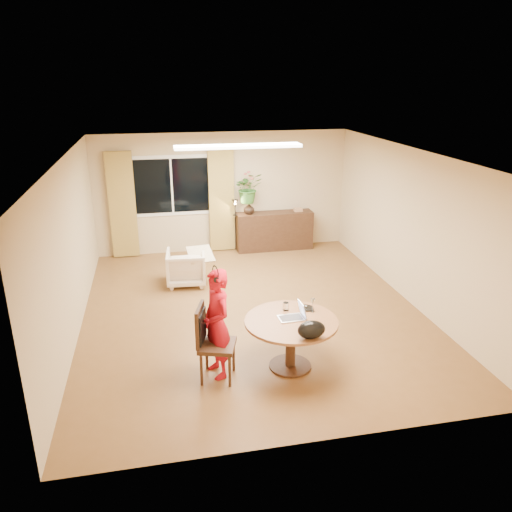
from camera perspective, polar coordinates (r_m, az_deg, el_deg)
The scene contains 24 objects.
floor at distance 8.41m, azimuth -0.43°, elevation -6.27°, with size 6.50×6.50×0.00m, color brown.
ceiling at distance 7.63m, azimuth -0.48°, elevation 11.53°, with size 6.50×6.50×0.00m, color white.
wall_back at distance 11.02m, azimuth -3.79°, elevation 7.25°, with size 5.50×5.50×0.00m, color tan.
wall_left at distance 7.89m, azimuth -20.45°, elevation 0.81°, with size 6.50×6.50×0.00m, color tan.
wall_right at distance 8.85m, azimuth 17.31°, elevation 3.20°, with size 6.50×6.50×0.00m, color tan.
window at distance 10.87m, azimuth -9.61°, elevation 7.91°, with size 1.70×0.03×1.30m.
curtain_left at distance 10.88m, azimuth -15.03°, elevation 5.61°, with size 0.55×0.08×2.25m, color olive.
curtain_right at distance 10.96m, azimuth -3.96°, elevation 6.34°, with size 0.55×0.08×2.25m, color olive.
ceiling_panel at distance 8.80m, azimuth -2.04°, elevation 12.42°, with size 2.20×0.35×0.05m, color white.
dining_table at distance 6.66m, azimuth 4.02°, elevation -8.47°, with size 1.23×1.23×0.70m.
dining_chair at distance 6.46m, azimuth -4.45°, elevation -9.92°, with size 0.49×0.45×1.02m, color black, non-canonical shape.
child at distance 6.44m, azimuth -4.49°, elevation -7.74°, with size 0.35×0.54×1.47m, color red.
laptop at distance 6.58m, azimuth 4.03°, elevation -6.25°, with size 0.35×0.23×0.23m, color #B7B7BC, non-canonical shape.
tumbler at distance 6.82m, azimuth 3.44°, elevation -5.78°, with size 0.08×0.08×0.11m, color white, non-canonical shape.
wine_glass at distance 6.80m, azimuth 6.49°, elevation -5.58°, with size 0.07×0.07×0.19m, color white, non-canonical shape.
pot_lid at distance 6.91m, azimuth 5.75°, elevation -5.88°, with size 0.20×0.20×0.03m, color white, non-canonical shape.
handbag at distance 6.14m, azimuth 6.35°, elevation -8.38°, with size 0.35×0.20×0.23m, color black, non-canonical shape.
armchair at distance 9.44m, azimuth -7.99°, elevation -1.28°, with size 0.70×0.72×0.66m, color beige.
throw at distance 9.27m, azimuth -6.39°, elevation 0.67°, with size 0.45×0.55×0.03m, color beige, non-canonical shape.
sideboard at distance 11.22m, azimuth 2.11°, elevation 2.89°, with size 1.70×0.42×0.85m, color black.
vase at distance 10.95m, azimuth -0.81°, elevation 5.47°, with size 0.24×0.24×0.25m, color black.
bouquet at distance 10.84m, azimuth -0.89°, elevation 7.79°, with size 0.59×0.51×0.66m, color #306124.
book_stack at distance 11.23m, azimuth 4.84°, elevation 5.32°, with size 0.19×0.14×0.08m, color #906549, non-canonical shape.
desk_lamp at distance 10.83m, azimuth -2.40°, elevation 5.60°, with size 0.15×0.15×0.36m, color black, non-canonical shape.
Camera 1 is at (-1.47, -7.40, 3.72)m, focal length 35.00 mm.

